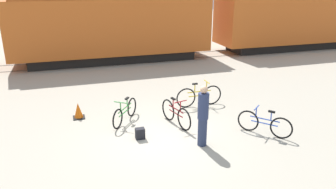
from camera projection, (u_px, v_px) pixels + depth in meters
The scene contains 11 objects.
ground_plane at pixel (164, 138), 10.02m from camera, with size 80.00×80.00×0.00m, color #B2A893.
freight_train at pixel (112, 17), 18.46m from camera, with size 36.11×2.81×4.90m.
rail_near at pixel (116, 64), 18.67m from camera, with size 48.11×0.07×0.01m, color #4C4238.
rail_far at pixel (112, 58), 19.96m from camera, with size 48.11×0.07×0.01m, color #4C4238.
bicycle_yellow at pixel (199, 96), 12.38m from camera, with size 1.83×0.46×0.95m.
bicycle_maroon at pixel (176, 114), 10.78m from camera, with size 0.54×1.65×0.92m.
bicycle_green at pixel (125, 112), 11.01m from camera, with size 1.08×1.45×0.83m.
bicycle_blue at pixel (264, 124), 10.11m from camera, with size 1.16×1.34×0.85m.
person_in_navy at pixel (203, 116), 9.28m from camera, with size 0.31×0.31×1.82m.
backpack at pixel (140, 134), 9.90m from camera, with size 0.28×0.20×0.34m.
traffic_cone at pixel (78, 111), 11.36m from camera, with size 0.40×0.40×0.55m.
Camera 1 is at (-2.57, -8.63, 4.60)m, focal length 35.00 mm.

